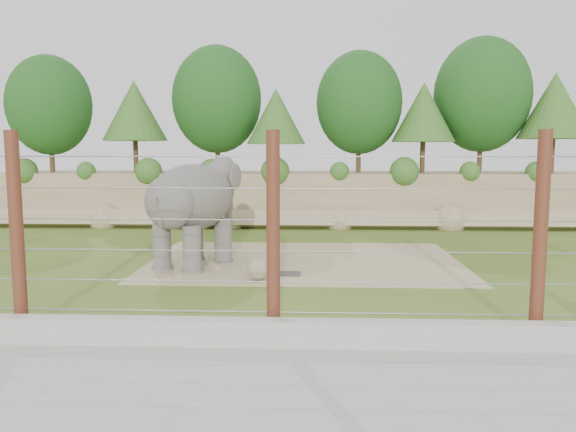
{
  "coord_description": "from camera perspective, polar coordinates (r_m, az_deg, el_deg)",
  "views": [
    {
      "loc": [
        0.74,
        -15.04,
        3.64
      ],
      "look_at": [
        0.0,
        2.0,
        1.6
      ],
      "focal_mm": 35.0,
      "sensor_mm": 36.0,
      "label": 1
    }
  ],
  "objects": [
    {
      "name": "dirt_patch",
      "position": [
        18.4,
        1.7,
        -4.56
      ],
      "size": [
        10.0,
        7.0,
        0.02
      ],
      "primitive_type": "cube",
      "color": "tan",
      "rests_on": "ground"
    },
    {
      "name": "walkway",
      "position": [
        8.85,
        -2.66,
        -17.42
      ],
      "size": [
        26.0,
        4.0,
        0.01
      ],
      "primitive_type": "cube",
      "color": "#A4A098",
      "rests_on": "ground"
    },
    {
      "name": "stone_ball",
      "position": [
        15.66,
        -3.04,
        -5.37
      ],
      "size": [
        0.63,
        0.63,
        0.63
      ],
      "primitive_type": "sphere",
      "color": "gray",
      "rests_on": "dirt_patch"
    },
    {
      "name": "elephant",
      "position": [
        17.63,
        -9.64,
        0.3
      ],
      "size": [
        3.17,
        4.48,
        3.33
      ],
      "primitive_type": null,
      "rotation": [
        0.0,
        0.0,
        -0.38
      ],
      "color": "#665F5B",
      "rests_on": "ground"
    },
    {
      "name": "retaining_wall",
      "position": [
        10.62,
        -1.68,
        -11.79
      ],
      "size": [
        26.0,
        0.35,
        0.5
      ],
      "primitive_type": "cube",
      "color": "#A4A098",
      "rests_on": "ground"
    },
    {
      "name": "drain_grate",
      "position": [
        16.42,
        -0.46,
        -5.86
      ],
      "size": [
        1.0,
        0.6,
        0.03
      ],
      "primitive_type": "cube",
      "color": "#262628",
      "rests_on": "dirt_patch"
    },
    {
      "name": "barrier_fence",
      "position": [
        10.69,
        -1.52,
        -2.0
      ],
      "size": [
        20.26,
        0.26,
        4.0
      ],
      "color": "#502417",
      "rests_on": "ground"
    },
    {
      "name": "ground",
      "position": [
        15.49,
        -0.32,
        -6.77
      ],
      "size": [
        90.0,
        90.0,
        0.0
      ],
      "primitive_type": "plane",
      "color": "#42641D",
      "rests_on": "ground"
    },
    {
      "name": "back_embankment",
      "position": [
        27.72,
        2.2,
        7.48
      ],
      "size": [
        30.0,
        5.52,
        8.77
      ],
      "color": "#887756",
      "rests_on": "ground"
    }
  ]
}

